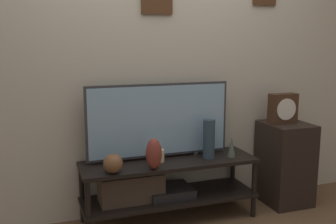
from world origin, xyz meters
The scene contains 10 objects.
wall_back centered at (0.00, 0.52, 1.36)m, with size 6.40×0.08×2.70m.
media_console centered at (-0.11, 0.25, 0.32)m, with size 1.41×0.43×0.50m.
television centered at (-0.05, 0.35, 0.81)m, with size 1.18×0.05×0.61m.
vase_tall_ceramic centered at (0.33, 0.22, 0.66)m, with size 0.10×0.10×0.32m.
vase_round_glass centered at (-0.48, 0.11, 0.57)m, with size 0.14×0.14×0.14m.
vase_urn_stoneware centered at (-0.18, 0.09, 0.62)m, with size 0.12×0.11×0.24m.
vase_slim_bronze centered at (0.52, 0.18, 0.58)m, with size 0.07×0.07×0.17m.
candle_jar centered at (-0.09, 0.26, 0.55)m, with size 0.09×0.09×0.10m.
side_table centered at (1.10, 0.25, 0.36)m, with size 0.38×0.43×0.73m.
mantel_clock centered at (1.07, 0.28, 0.86)m, with size 0.25×0.11×0.26m.
Camera 1 is at (-1.00, -2.59, 1.44)m, focal length 42.00 mm.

